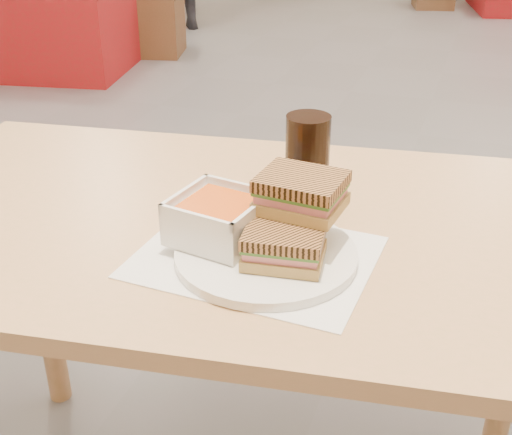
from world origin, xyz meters
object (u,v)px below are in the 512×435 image
(bg_table_0, at_px, (62,17))
(bg_chair_0r, at_px, (155,24))
(main_table, at_px, (232,277))
(plate, at_px, (266,255))
(soup_bowl, at_px, (219,220))
(panini_lower, at_px, (284,245))
(cola_glass, at_px, (307,161))

(bg_table_0, xyz_separation_m, bg_chair_0r, (0.36, 0.60, -0.14))
(main_table, bearing_deg, plate, -47.82)
(plate, bearing_deg, bg_chair_0r, 119.44)
(main_table, xyz_separation_m, soup_bowl, (0.02, -0.09, 0.16))
(main_table, xyz_separation_m, bg_table_0, (-2.35, 2.99, -0.28))
(plate, height_order, panini_lower, panini_lower)
(panini_lower, xyz_separation_m, bg_chair_0r, (-2.12, 3.71, -0.57))
(bg_table_0, bearing_deg, main_table, -51.79)
(main_table, relative_size, bg_chair_0r, 2.73)
(panini_lower, height_order, bg_table_0, panini_lower)
(panini_lower, distance_m, bg_chair_0r, 4.32)
(panini_lower, relative_size, cola_glass, 0.77)
(plate, height_order, soup_bowl, soup_bowl)
(main_table, bearing_deg, panini_lower, -43.94)
(cola_glass, bearing_deg, soup_bowl, -114.63)
(soup_bowl, height_order, bg_table_0, soup_bowl)
(soup_bowl, xyz_separation_m, bg_chair_0r, (-2.01, 3.68, -0.58))
(panini_lower, height_order, bg_chair_0r, panini_lower)
(soup_bowl, relative_size, bg_chair_0r, 0.31)
(bg_chair_0r, bearing_deg, cola_glass, -59.14)
(bg_chair_0r, bearing_deg, panini_lower, -60.29)
(plate, relative_size, bg_chair_0r, 0.56)
(plate, xyz_separation_m, soup_bowl, (-0.08, 0.01, 0.04))
(main_table, xyz_separation_m, panini_lower, (0.13, -0.12, 0.16))
(panini_lower, bearing_deg, bg_chair_0r, 119.71)
(soup_bowl, distance_m, bg_table_0, 3.91)
(plate, height_order, bg_table_0, plate)
(main_table, relative_size, plate, 4.85)
(main_table, bearing_deg, cola_glass, 40.80)
(plate, relative_size, panini_lower, 2.22)
(main_table, distance_m, soup_bowl, 0.19)
(soup_bowl, bearing_deg, plate, -9.65)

